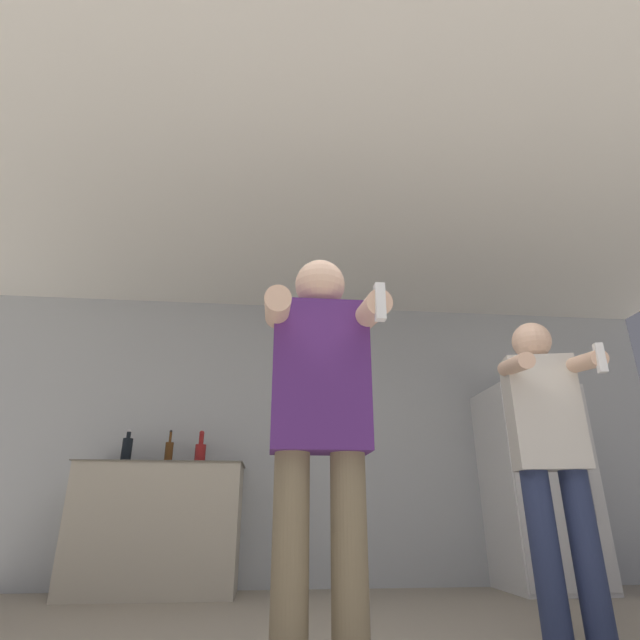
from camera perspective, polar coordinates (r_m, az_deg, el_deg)
The scene contains 9 objects.
wall_back at distance 4.75m, azimuth -2.26°, elevation -12.94°, with size 7.00×0.06×2.55m.
ceiling_slab at distance 3.61m, azimuth -0.22°, elevation 12.19°, with size 7.00×3.86×0.05m.
refrigerator at distance 4.91m, azimuth 23.55°, elevation -16.89°, with size 0.75×0.72×1.64m.
counter at distance 4.46m, azimuth -18.05°, elevation -21.60°, with size 1.30×0.61×0.97m.
bottle_amber_bourbon at distance 4.50m, azimuth -13.52°, elevation -14.44°, with size 0.09×0.09×0.28m.
bottle_tall_gin at distance 4.54m, azimuth -16.89°, elevation -14.25°, with size 0.07×0.07×0.28m.
bottle_red_label at distance 4.62m, azimuth -21.22°, elevation -13.64°, with size 0.08×0.08×0.29m.
person_woman_foreground at distance 1.98m, azimuth 0.05°, elevation -10.82°, with size 0.46×0.46×1.62m.
person_man_side at distance 2.91m, azimuth 24.78°, elevation -13.08°, with size 0.49×0.59×1.59m.
Camera 1 is at (-0.29, -1.33, 0.58)m, focal length 28.00 mm.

